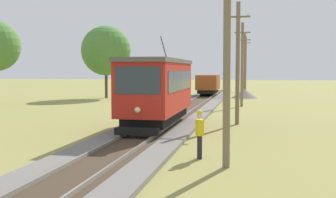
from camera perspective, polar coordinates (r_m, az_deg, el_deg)
The scene contains 10 objects.
red_tram at distance 22.28m, azimuth -1.45°, elevation 1.37°, with size 2.60×8.54×4.79m.
freight_car at distance 48.89m, azimuth 5.57°, elevation 2.08°, with size 2.40×5.20×2.31m.
utility_pole_near_tram at distance 13.45m, azimuth 8.15°, elevation 4.91°, with size 1.40×0.56×6.71m.
utility_pole_mid at distance 24.65m, azimuth 9.64°, elevation 5.08°, with size 1.40×0.32×7.21m.
utility_pole_far at distance 36.97m, azimuth 10.24°, elevation 4.86°, with size 1.40×0.51×7.40m.
utility_pole_distant at distance 51.43m, azimuth 10.57°, elevation 4.86°, with size 1.40×0.37×7.82m.
utility_pole_horizon at distance 62.55m, azimuth 10.72°, elevation 4.88°, with size 1.40×0.54×8.20m.
gravel_pile at distance 48.00m, azimuth 10.56°, elevation 0.75°, with size 3.03×3.03×1.03m, color gray.
track_worker at distance 15.05m, azimuth 4.41°, elevation -4.58°, with size 0.35×0.44×1.78m.
tree_right_near at distance 47.62m, azimuth -8.60°, elevation 6.64°, with size 5.64×5.64×8.23m.
Camera 1 is at (4.95, -2.61, 3.25)m, focal length 43.97 mm.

